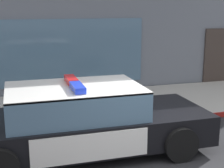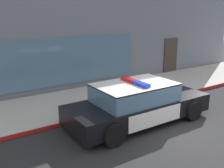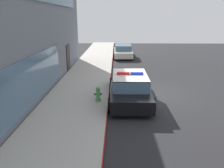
# 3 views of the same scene
# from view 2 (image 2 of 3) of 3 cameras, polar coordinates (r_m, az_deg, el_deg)

# --- Properties ---
(ground) EXTENTS (48.00, 48.00, 0.00)m
(ground) POSITION_cam_2_polar(r_m,az_deg,el_deg) (8.97, 16.40, -9.12)
(ground) COLOR #262628
(sidewalk) EXTENTS (48.00, 3.26, 0.15)m
(sidewalk) POSITION_cam_2_polar(r_m,az_deg,el_deg) (11.71, 1.43, -2.11)
(sidewalk) COLOR #B2ADA3
(sidewalk) RESTS_ON ground
(curb_red_paint) EXTENTS (28.80, 0.04, 0.14)m
(curb_red_paint) POSITION_cam_2_polar(r_m,az_deg,el_deg) (10.48, 6.59, -4.42)
(curb_red_paint) COLOR maroon
(curb_red_paint) RESTS_ON ground
(storefront_building) EXTENTS (24.84, 8.80, 7.45)m
(storefront_building) POSITION_cam_2_polar(r_m,az_deg,el_deg) (15.62, -20.34, 15.07)
(storefront_building) COLOR slate
(storefront_building) RESTS_ON ground
(police_cruiser) EXTENTS (4.98, 2.10, 1.49)m
(police_cruiser) POSITION_cam_2_polar(r_m,az_deg,el_deg) (8.83, 5.56, -4.15)
(police_cruiser) COLOR black
(police_cruiser) RESTS_ON ground
(fire_hydrant) EXTENTS (0.34, 0.39, 0.73)m
(fire_hydrant) POSITION_cam_2_polar(r_m,az_deg,el_deg) (9.78, -2.95, -3.18)
(fire_hydrant) COLOR #4C994C
(fire_hydrant) RESTS_ON sidewalk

